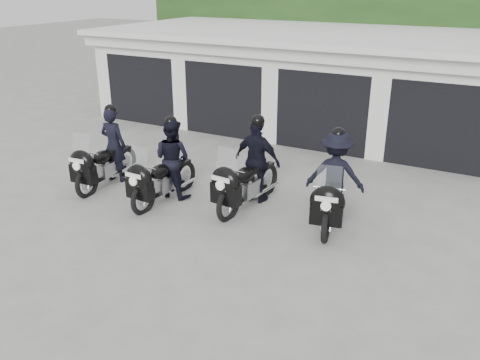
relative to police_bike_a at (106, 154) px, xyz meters
The scene contains 7 objects.
ground 3.66m from the police_bike_a, 12.29° to the right, with size 80.00×80.00×0.00m, color #989893.
garage_block 8.12m from the police_bike_a, 64.36° to the left, with size 16.40×6.80×2.96m.
background_vegetation 12.92m from the police_bike_a, 72.33° to the left, with size 20.00×3.90×5.80m.
police_bike_a is the anchor object (origin of this frame).
police_bike_b 1.73m from the police_bike_a, ahead, with size 0.88×2.17×1.89m.
police_bike_c 3.53m from the police_bike_a, 10.20° to the left, with size 1.14×2.29×1.99m.
police_bike_d 5.27m from the police_bike_a, ahead, with size 1.25×2.19×1.93m.
Camera 1 is at (4.48, -7.50, 4.55)m, focal length 38.00 mm.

